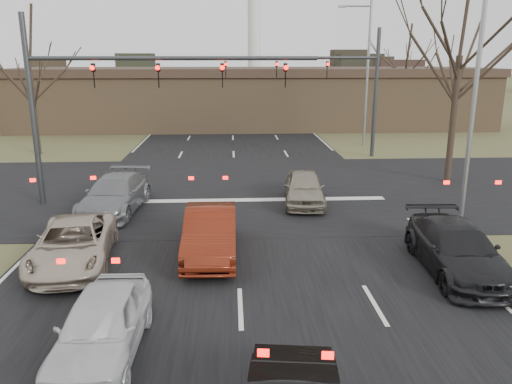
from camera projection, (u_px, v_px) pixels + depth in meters
ground at (244, 382)px, 9.91m from camera, size 360.00×360.00×0.00m
road_main at (231, 104)px, 67.73m from camera, size 14.00×300.00×0.02m
road_cross at (235, 189)px, 24.36m from camera, size 200.00×14.00×0.02m
building at (254, 97)px, 45.93m from camera, size 42.40×10.40×5.30m
mast_arm_near at (109, 86)px, 20.85m from camera, size 12.12×0.24×8.00m
mast_arm_far at (332, 77)px, 31.07m from camera, size 11.12×0.24×8.00m
streetlight_right_near at (472, 75)px, 18.52m from camera, size 2.34×0.25×10.00m
streetlight_right_far at (365, 67)px, 34.93m from camera, size 2.34×0.25×10.00m
tree_left_far at (26, 39)px, 31.43m from camera, size 5.70×5.70×9.50m
tree_right_far at (407, 48)px, 42.57m from camera, size 5.40×5.40×9.00m
car_silver_suv at (73, 244)px, 15.39m from camera, size 2.83×5.14×1.36m
car_white_sedan at (102, 325)px, 10.66m from camera, size 1.74×4.16×1.41m
car_charcoal_sedan at (457, 249)px, 14.83m from camera, size 2.27×5.09×1.45m
car_grey_ahead at (115, 194)px, 20.68m from camera, size 2.57×5.33×1.50m
car_red_ahead at (211, 232)px, 16.11m from camera, size 1.65×4.69×1.54m
car_silver_ahead at (304, 188)px, 21.81m from camera, size 2.11×4.38×1.44m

